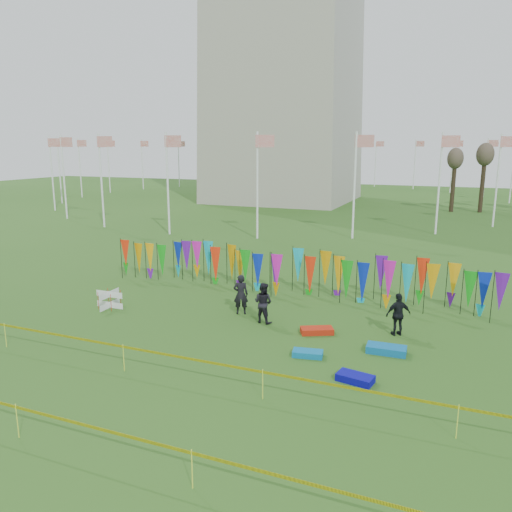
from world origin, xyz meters
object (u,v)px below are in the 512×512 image
at_px(box_kite, 110,300).
at_px(person_left, 241,294).
at_px(kite_bag_red, 317,331).
at_px(kite_bag_blue, 355,378).
at_px(kite_bag_turquoise, 308,354).
at_px(person_right, 398,314).
at_px(kite_bag_teal, 386,349).
at_px(person_mid, 263,303).

xyz_separation_m(box_kite, person_left, (5.63, 1.48, 0.47)).
bearing_deg(kite_bag_red, kite_bag_blue, -57.82).
xyz_separation_m(kite_bag_turquoise, kite_bag_blue, (1.86, -1.23, 0.01)).
bearing_deg(kite_bag_turquoise, person_left, 141.00).
distance_m(person_right, kite_bag_turquoise, 4.12).
height_order(kite_bag_turquoise, kite_bag_blue, kite_bag_blue).
relative_size(kite_bag_blue, kite_bag_teal, 0.82).
bearing_deg(kite_bag_blue, person_mid, 139.96).
height_order(person_left, kite_bag_teal, person_left).
bearing_deg(person_left, person_right, 157.30).
distance_m(kite_bag_blue, kite_bag_red, 4.02).
bearing_deg(kite_bag_blue, kite_bag_red, 122.18).
bearing_deg(kite_bag_red, person_right, 19.19).
xyz_separation_m(person_mid, kite_bag_turquoise, (2.62, -2.53, -0.72)).
bearing_deg(box_kite, kite_bag_turquoise, -9.91).
bearing_deg(kite_bag_red, person_mid, 171.28).
bearing_deg(kite_bag_turquoise, box_kite, 170.09).
bearing_deg(person_mid, person_right, -162.97).
height_order(box_kite, person_mid, person_mid).
xyz_separation_m(person_right, kite_bag_red, (-2.84, -0.99, -0.70)).
bearing_deg(person_right, kite_bag_teal, 53.83).
relative_size(box_kite, kite_bag_turquoise, 0.76).
bearing_deg(kite_bag_blue, kite_bag_teal, 77.57).
xyz_separation_m(kite_bag_blue, kite_bag_teal, (0.56, 2.54, 0.01)).
xyz_separation_m(person_left, kite_bag_turquoise, (3.87, -3.14, -0.76)).
xyz_separation_m(box_kite, kite_bag_red, (9.22, 0.51, -0.27)).
distance_m(box_kite, kite_bag_red, 9.24).
bearing_deg(kite_bag_red, box_kite, -176.84).
relative_size(box_kite, person_left, 0.45).
bearing_deg(person_right, person_mid, -25.02).
height_order(person_mid, kite_bag_blue, person_mid).
distance_m(person_right, kite_bag_blue, 4.50).
xyz_separation_m(person_mid, kite_bag_teal, (5.03, -1.22, -0.70)).
distance_m(person_mid, kite_bag_red, 2.47).
xyz_separation_m(box_kite, kite_bag_turquoise, (9.51, -1.66, -0.28)).
bearing_deg(kite_bag_blue, person_right, 80.99).
bearing_deg(person_left, kite_bag_teal, 140.87).
bearing_deg(kite_bag_teal, person_left, 163.76).
height_order(box_kite, person_left, person_left).
xyz_separation_m(person_left, kite_bag_red, (3.59, -0.97, -0.74)).
bearing_deg(box_kite, person_right, 7.08).
xyz_separation_m(person_right, kite_bag_blue, (-0.70, -4.39, -0.70)).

